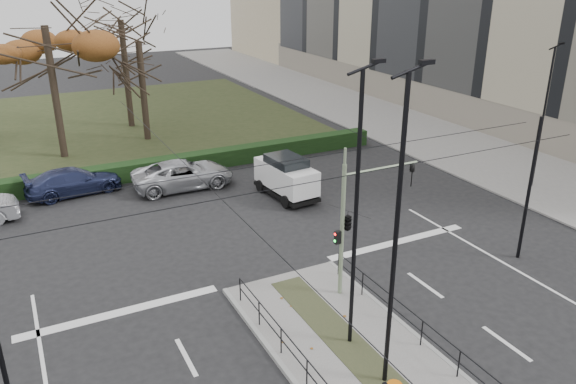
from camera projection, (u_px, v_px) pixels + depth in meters
name	position (u px, v px, depth m)	size (l,w,h in m)	color
ground	(349.00, 350.00, 17.71)	(140.00, 140.00, 0.00)	black
sidewalk_east	(392.00, 122.00, 43.45)	(8.00, 90.00, 0.14)	slate
park	(48.00, 129.00, 41.66)	(38.00, 26.00, 0.10)	#242D16
hedge	(70.00, 180.00, 30.40)	(38.00, 1.00, 1.00)	black
median_railing	(403.00, 375.00, 15.20)	(4.14, 13.24, 0.92)	black
catenary	(326.00, 233.00, 17.78)	(20.00, 34.00, 6.00)	black
traffic_light	(350.00, 219.00, 19.63)	(3.38, 1.92, 4.98)	gray
streetlamp_median_near	(396.00, 236.00, 14.51)	(0.76, 0.16, 9.10)	black
streetlamp_median_far	(357.00, 212.00, 16.25)	(0.74, 0.15, 8.85)	black
streetlamp_sidewalk	(544.00, 116.00, 29.31)	(0.63, 0.13, 7.60)	black
parked_car_third	(73.00, 181.00, 29.69)	(1.99, 4.90, 1.42)	#20274C
parked_car_fourth	(183.00, 174.00, 30.56)	(2.51, 5.44, 1.51)	#ADAFB5
white_van	(286.00, 176.00, 29.18)	(2.16, 4.14, 2.20)	silver
rust_tree	(44.00, 26.00, 32.61)	(9.32, 9.32, 10.52)	black
bare_tree_center	(121.00, 28.00, 39.81)	(6.28, 6.28, 10.23)	black
bare_tree_near	(139.00, 49.00, 36.93)	(5.73, 5.73, 8.82)	black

